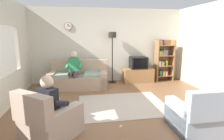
% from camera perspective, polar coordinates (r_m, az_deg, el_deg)
% --- Properties ---
extents(ground_plane, '(12.00, 12.00, 0.00)m').
position_cam_1_polar(ground_plane, '(4.57, 3.95, -11.76)').
color(ground_plane, brown).
extents(back_wall_assembly, '(6.20, 0.17, 2.70)m').
position_cam_1_polar(back_wall_assembly, '(6.82, -1.23, 7.78)').
color(back_wall_assembly, beige).
rests_on(back_wall_assembly, ground_plane).
extents(couch, '(1.98, 1.08, 0.90)m').
position_cam_1_polar(couch, '(6.16, -10.50, -2.62)').
color(couch, tan).
rests_on(couch, ground_plane).
extents(tv_stand, '(1.10, 0.56, 0.52)m').
position_cam_1_polar(tv_stand, '(6.83, 8.17, -1.60)').
color(tv_stand, olive).
rests_on(tv_stand, ground_plane).
extents(tv, '(0.60, 0.49, 0.44)m').
position_cam_1_polar(tv, '(6.72, 8.35, 2.33)').
color(tv, black).
rests_on(tv, tv_stand).
extents(bookshelf, '(0.68, 0.36, 1.56)m').
position_cam_1_polar(bookshelf, '(7.17, 15.87, 2.90)').
color(bookshelf, olive).
rests_on(bookshelf, ground_plane).
extents(floor_lamp, '(0.28, 0.28, 1.85)m').
position_cam_1_polar(floor_lamp, '(6.53, 0.12, 8.48)').
color(floor_lamp, black).
rests_on(floor_lamp, ground_plane).
extents(armchair_near_window, '(1.18, 1.19, 0.90)m').
position_cam_1_polar(armchair_near_window, '(3.46, -19.19, -15.18)').
color(armchair_near_window, tan).
rests_on(armchair_near_window, ground_plane).
extents(armchair_near_bookshelf, '(0.80, 0.88, 0.90)m').
position_cam_1_polar(armchair_near_bookshelf, '(3.77, 25.02, -13.34)').
color(armchair_near_bookshelf, '#9EADBC').
rests_on(armchair_near_bookshelf, ground_plane).
extents(area_rug, '(2.20, 1.70, 0.01)m').
position_cam_1_polar(area_rug, '(4.71, 3.29, -10.93)').
color(area_rug, '#AD9E8E').
rests_on(area_rug, ground_plane).
extents(person_on_couch, '(0.54, 0.57, 1.24)m').
position_cam_1_polar(person_on_couch, '(5.98, -12.04, 0.66)').
color(person_on_couch, '#338C59').
rests_on(person_on_couch, ground_plane).
extents(person_in_left_armchair, '(0.63, 0.64, 1.12)m').
position_cam_1_polar(person_in_left_armchair, '(3.39, -18.41, -9.89)').
color(person_in_left_armchair, black).
rests_on(person_in_left_armchair, ground_plane).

